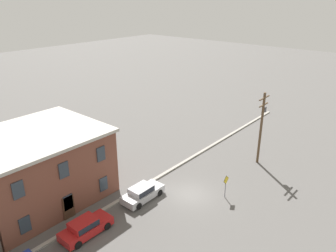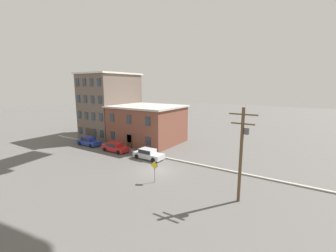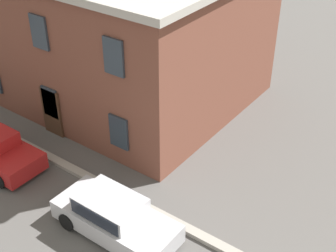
{
  "view_description": "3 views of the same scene",
  "coord_description": "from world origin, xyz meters",
  "px_view_note": "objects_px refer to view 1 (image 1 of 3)",
  "views": [
    {
      "loc": [
        -22.38,
        -16.12,
        18.34
      ],
      "look_at": [
        1.58,
        4.24,
        5.7
      ],
      "focal_mm": 35.0,
      "sensor_mm": 36.0,
      "label": 1
    },
    {
      "loc": [
        15.26,
        -21.2,
        10.31
      ],
      "look_at": [
        0.36,
        2.01,
        5.29
      ],
      "focal_mm": 24.0,
      "sensor_mm": 36.0,
      "label": 2
    },
    {
      "loc": [
        4.54,
        -5.1,
        11.71
      ],
      "look_at": [
        -1.13,
        2.65,
        5.45
      ],
      "focal_mm": 50.0,
      "sensor_mm": 36.0,
      "label": 3
    }
  ],
  "objects_px": {
    "car_silver": "(142,192)",
    "utility_pole": "(262,124)",
    "car_red": "(85,227)",
    "caution_sign": "(226,183)"
  },
  "relations": [
    {
      "from": "car_silver",
      "to": "caution_sign",
      "type": "distance_m",
      "value": 8.06
    },
    {
      "from": "caution_sign",
      "to": "car_red",
      "type": "bearing_deg",
      "value": 153.78
    },
    {
      "from": "car_red",
      "to": "utility_pole",
      "type": "relative_size",
      "value": 0.52
    },
    {
      "from": "caution_sign",
      "to": "utility_pole",
      "type": "bearing_deg",
      "value": 5.63
    },
    {
      "from": "car_red",
      "to": "utility_pole",
      "type": "xyz_separation_m",
      "value": [
        20.76,
        -5.06,
        4.03
      ]
    },
    {
      "from": "car_silver",
      "to": "utility_pole",
      "type": "height_order",
      "value": "utility_pole"
    },
    {
      "from": "car_red",
      "to": "car_silver",
      "type": "distance_m",
      "value": 6.59
    },
    {
      "from": "utility_pole",
      "to": "car_red",
      "type": "bearing_deg",
      "value": 166.31
    },
    {
      "from": "car_red",
      "to": "caution_sign",
      "type": "bearing_deg",
      "value": -26.22
    },
    {
      "from": "car_silver",
      "to": "caution_sign",
      "type": "bearing_deg",
      "value": -47.32
    }
  ]
}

